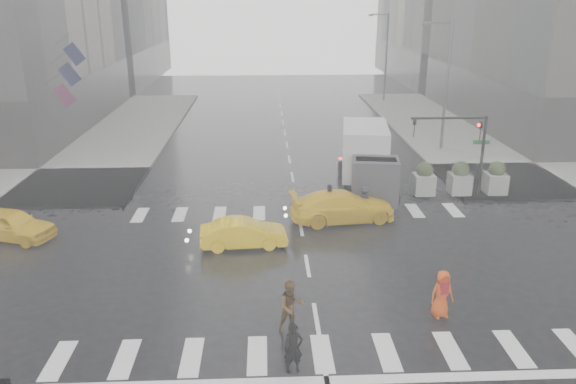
{
  "coord_description": "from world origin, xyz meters",
  "views": [
    {
      "loc": [
        -1.7,
        -20.61,
        10.35
      ],
      "look_at": [
        -0.71,
        2.0,
        2.51
      ],
      "focal_mm": 35.0,
      "sensor_mm": 36.0,
      "label": 1
    }
  ],
  "objects_px": {
    "traffic_signal_pole": "(465,140)",
    "taxi_front": "(11,224)",
    "pedestrian_orange": "(442,294)",
    "box_truck": "(367,158)",
    "taxi_mid": "(244,233)",
    "pedestrian_brown": "(291,306)"
  },
  "relations": [
    {
      "from": "taxi_front",
      "to": "pedestrian_brown",
      "type": "bearing_deg",
      "value": -104.0
    },
    {
      "from": "traffic_signal_pole",
      "to": "taxi_front",
      "type": "relative_size",
      "value": 1.11
    },
    {
      "from": "traffic_signal_pole",
      "to": "taxi_mid",
      "type": "bearing_deg",
      "value": -152.74
    },
    {
      "from": "pedestrian_brown",
      "to": "taxi_front",
      "type": "relative_size",
      "value": 0.44
    },
    {
      "from": "pedestrian_orange",
      "to": "taxi_mid",
      "type": "distance_m",
      "value": 9.16
    },
    {
      "from": "pedestrian_orange",
      "to": "pedestrian_brown",
      "type": "bearing_deg",
      "value": 176.42
    },
    {
      "from": "pedestrian_orange",
      "to": "taxi_front",
      "type": "bearing_deg",
      "value": 146.12
    },
    {
      "from": "pedestrian_brown",
      "to": "taxi_front",
      "type": "bearing_deg",
      "value": 128.54
    },
    {
      "from": "pedestrian_brown",
      "to": "pedestrian_orange",
      "type": "relative_size",
      "value": 1.06
    },
    {
      "from": "taxi_front",
      "to": "box_truck",
      "type": "relative_size",
      "value": 0.61
    },
    {
      "from": "traffic_signal_pole",
      "to": "box_truck",
      "type": "xyz_separation_m",
      "value": [
        -4.95,
        1.43,
        -1.33
      ]
    },
    {
      "from": "box_truck",
      "to": "pedestrian_orange",
      "type": "bearing_deg",
      "value": -81.28
    },
    {
      "from": "traffic_signal_pole",
      "to": "taxi_mid",
      "type": "distance_m",
      "value": 13.37
    },
    {
      "from": "traffic_signal_pole",
      "to": "taxi_front",
      "type": "bearing_deg",
      "value": -168.07
    },
    {
      "from": "taxi_front",
      "to": "traffic_signal_pole",
      "type": "bearing_deg",
      "value": -58.93
    },
    {
      "from": "traffic_signal_pole",
      "to": "pedestrian_brown",
      "type": "relative_size",
      "value": 2.51
    },
    {
      "from": "taxi_front",
      "to": "taxi_mid",
      "type": "height_order",
      "value": "taxi_front"
    },
    {
      "from": "pedestrian_orange",
      "to": "taxi_mid",
      "type": "relative_size",
      "value": 0.45
    },
    {
      "from": "traffic_signal_pole",
      "to": "taxi_mid",
      "type": "height_order",
      "value": "traffic_signal_pole"
    },
    {
      "from": "pedestrian_orange",
      "to": "taxi_front",
      "type": "distance_m",
      "value": 18.9
    },
    {
      "from": "taxi_front",
      "to": "box_truck",
      "type": "distance_m",
      "value": 18.31
    },
    {
      "from": "box_truck",
      "to": "traffic_signal_pole",
      "type": "bearing_deg",
      "value": -8.25
    }
  ]
}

